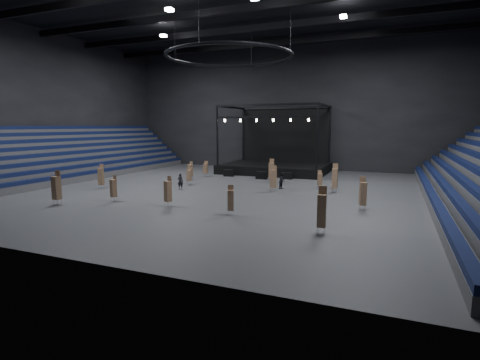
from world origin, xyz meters
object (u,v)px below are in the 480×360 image
at_px(chair_stack_4, 101,176).
at_px(man_center, 180,181).
at_px(stage, 277,162).
at_px(flight_case_left, 229,173).
at_px(chair_stack_6, 322,210).
at_px(chair_stack_1, 320,179).
at_px(chair_stack_3, 273,178).
at_px(chair_stack_2, 363,193).
at_px(chair_stack_5, 56,187).
at_px(chair_stack_12, 113,188).
at_px(flight_case_right, 287,176).
at_px(chair_stack_10, 231,200).
at_px(chair_stack_7, 168,191).
at_px(crew_member, 282,181).
at_px(chair_stack_13, 335,178).
at_px(chair_stack_0, 190,170).
at_px(chair_stack_11, 271,170).
at_px(chair_stack_8, 206,168).
at_px(chair_stack_9, 189,175).
at_px(flight_case_mid, 262,175).

bearing_deg(chair_stack_4, man_center, 12.39).
distance_m(stage, flight_case_left, 8.10).
height_order(flight_case_left, chair_stack_6, chair_stack_6).
xyz_separation_m(chair_stack_1, chair_stack_3, (-3.86, -3.61, 0.31)).
distance_m(chair_stack_1, chair_stack_2, 10.04).
distance_m(flight_case_left, chair_stack_5, 22.10).
bearing_deg(man_center, chair_stack_2, 153.31).
distance_m(stage, chair_stack_12, 26.04).
height_order(flight_case_right, chair_stack_10, chair_stack_10).
bearing_deg(chair_stack_7, chair_stack_10, 10.95).
bearing_deg(crew_member, flight_case_left, 65.49).
distance_m(chair_stack_4, chair_stack_13, 23.56).
xyz_separation_m(chair_stack_0, chair_stack_2, (20.52, -9.47, 0.17)).
relative_size(stage, chair_stack_3, 5.43).
distance_m(chair_stack_0, chair_stack_4, 10.60).
distance_m(flight_case_left, chair_stack_11, 7.42).
bearing_deg(chair_stack_3, chair_stack_12, -121.33).
bearing_deg(chair_stack_6, chair_stack_4, 157.88).
bearing_deg(chair_stack_8, chair_stack_10, -59.51).
xyz_separation_m(flight_case_left, chair_stack_9, (-1.39, -7.65, 0.57)).
bearing_deg(flight_case_mid, chair_stack_4, -135.05).
bearing_deg(chair_stack_7, chair_stack_0, 132.76).
distance_m(chair_stack_5, man_center, 11.76).
height_order(stage, chair_stack_13, stage).
relative_size(chair_stack_6, man_center, 1.81).
bearing_deg(flight_case_right, chair_stack_8, -169.74).
bearing_deg(flight_case_mid, chair_stack_11, -50.11).
bearing_deg(chair_stack_8, chair_stack_0, -102.49).
relative_size(chair_stack_1, chair_stack_11, 0.70).
relative_size(stage, chair_stack_4, 5.51).
xyz_separation_m(flight_case_mid, chair_stack_1, (7.85, -4.37, 0.56)).
relative_size(flight_case_right, chair_stack_13, 0.42).
bearing_deg(chair_stack_10, chair_stack_8, 100.90).
bearing_deg(chair_stack_4, chair_stack_9, 32.98).
bearing_deg(chair_stack_6, chair_stack_5, 175.49).
xyz_separation_m(flight_case_left, chair_stack_10, (8.73, -19.19, 0.71)).
bearing_deg(chair_stack_7, chair_stack_5, -141.52).
bearing_deg(man_center, chair_stack_6, 129.70).
height_order(chair_stack_0, chair_stack_4, chair_stack_4).
relative_size(chair_stack_7, man_center, 1.54).
bearing_deg(chair_stack_12, flight_case_mid, 85.64).
bearing_deg(crew_member, chair_stack_5, 146.55).
bearing_deg(chair_stack_1, chair_stack_12, -162.80).
relative_size(chair_stack_0, chair_stack_4, 0.85).
relative_size(flight_case_right, crew_member, 0.70).
bearing_deg(flight_case_left, stage, 57.48).
distance_m(chair_stack_10, chair_stack_13, 13.53).
height_order(flight_case_left, chair_stack_5, chair_stack_5).
relative_size(chair_stack_4, crew_member, 1.49).
height_order(chair_stack_6, man_center, chair_stack_6).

